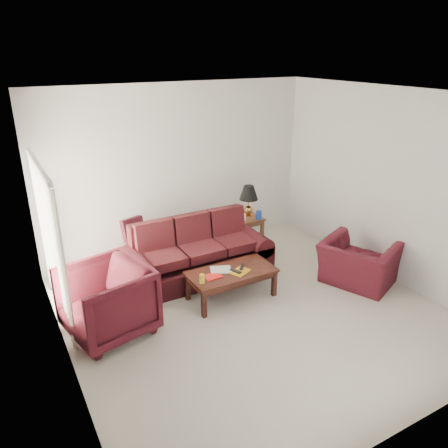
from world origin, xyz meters
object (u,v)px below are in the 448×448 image
end_table (247,231)px  armchair_left (107,301)px  sofa (198,251)px  coffee_table (231,284)px  floor_lamp (51,240)px  armchair_right (358,263)px

end_table → armchair_left: size_ratio=0.54×
sofa → coffee_table: size_ratio=1.81×
sofa → coffee_table: 0.85m
floor_lamp → coffee_table: bearing=-35.6°
end_table → floor_lamp: floor_lamp is taller
sofa → armchair_right: bearing=-30.3°
end_table → armchair_left: armchair_left is taller
armchair_right → coffee_table: (-1.97, 0.60, -0.12)m
floor_lamp → armchair_right: 4.77m
armchair_left → coffee_table: bearing=77.0°
floor_lamp → end_table: bearing=-1.5°
end_table → coffee_table: bearing=-128.7°
floor_lamp → armchair_left: (0.39, -1.57, -0.34)m
sofa → armchair_left: 1.86m
floor_lamp → armchair_right: floor_lamp is taller
sofa → armchair_left: (-1.69, -0.77, -0.00)m
end_table → coffee_table: 1.94m
armchair_left → armchair_right: (3.81, -0.63, -0.12)m
end_table → armchair_right: bearing=-70.2°
sofa → floor_lamp: size_ratio=1.44×
end_table → coffee_table: size_ratio=0.43×
armchair_right → sofa: bearing=33.8°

